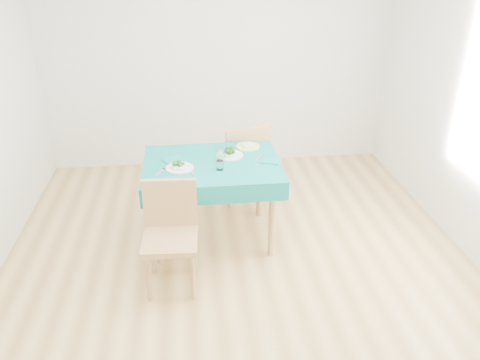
{
  "coord_description": "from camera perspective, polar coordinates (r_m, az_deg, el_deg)",
  "views": [
    {
      "loc": [
        -0.36,
        -3.13,
        2.43
      ],
      "look_at": [
        0.0,
        0.0,
        0.85
      ],
      "focal_mm": 35.0,
      "sensor_mm": 36.0,
      "label": 1
    }
  ],
  "objects": [
    {
      "name": "knife_far",
      "position": [
        4.12,
        2.28,
        2.71
      ],
      "size": [
        0.1,
        0.17,
        0.0
      ],
      "primitive_type": "cube",
      "rotation": [
        0.0,
        0.0,
        -0.46
      ],
      "color": "silver",
      "rests_on": "table"
    },
    {
      "name": "side_plate",
      "position": [
        4.35,
        0.97,
        4.1
      ],
      "size": [
        0.22,
        0.22,
        0.01
      ],
      "primitive_type": "cylinder",
      "color": "#C2DD6B",
      "rests_on": "table"
    },
    {
      "name": "chair_near",
      "position": [
        3.58,
        -8.6,
        -6.05
      ],
      "size": [
        0.44,
        0.48,
        1.04
      ],
      "primitive_type": "cube",
      "rotation": [
        0.0,
        0.0,
        -0.06
      ],
      "color": "#9D794A",
      "rests_on": "ground"
    },
    {
      "name": "bowl_far",
      "position": [
        4.15,
        -1.26,
        3.42
      ],
      "size": [
        0.24,
        0.24,
        0.07
      ],
      "primitive_type": null,
      "color": "white",
      "rests_on": "table"
    },
    {
      "name": "fork_far",
      "position": [
        4.19,
        -2.0,
        3.13
      ],
      "size": [
        0.04,
        0.19,
        0.0
      ],
      "primitive_type": "cube",
      "rotation": [
        0.0,
        0.0,
        0.07
      ],
      "color": "silver",
      "rests_on": "table"
    },
    {
      "name": "napkin_near",
      "position": [
        4.12,
        -8.12,
        2.51
      ],
      "size": [
        0.22,
        0.2,
        0.01
      ],
      "primitive_type": "cube",
      "rotation": [
        0.0,
        0.0,
        0.5
      ],
      "color": "#0D716E",
      "rests_on": "table"
    },
    {
      "name": "room_shell",
      "position": [
        3.33,
        0.0,
        7.67
      ],
      "size": [
        4.02,
        4.52,
        2.73
      ],
      "color": "#9F7B42",
      "rests_on": "ground"
    },
    {
      "name": "tumbler_center",
      "position": [
        4.09,
        -2.34,
        3.08
      ],
      "size": [
        0.06,
        0.06,
        0.08
      ],
      "primitive_type": "cylinder",
      "color": "white",
      "rests_on": "table"
    },
    {
      "name": "tumbler_side",
      "position": [
        3.89,
        -2.47,
        1.82
      ],
      "size": [
        0.06,
        0.06,
        0.08
      ],
      "primitive_type": "cylinder",
      "color": "white",
      "rests_on": "table"
    },
    {
      "name": "bowl_near",
      "position": [
        3.94,
        -7.39,
        1.84
      ],
      "size": [
        0.23,
        0.23,
        0.07
      ],
      "primitive_type": null,
      "color": "white",
      "rests_on": "table"
    },
    {
      "name": "fork_near",
      "position": [
        3.92,
        -9.72,
        0.97
      ],
      "size": [
        0.09,
        0.16,
        0.0
      ],
      "primitive_type": "cube",
      "rotation": [
        0.0,
        0.0,
        -0.42
      ],
      "color": "silver",
      "rests_on": "table"
    },
    {
      "name": "bread_slice",
      "position": [
        4.35,
        0.97,
        4.25
      ],
      "size": [
        0.12,
        0.12,
        0.01
      ],
      "primitive_type": "cube",
      "rotation": [
        0.0,
        0.0,
        0.33
      ],
      "color": "beige",
      "rests_on": "side_plate"
    },
    {
      "name": "napkin_far",
      "position": [
        4.06,
        3.68,
        2.35
      ],
      "size": [
        0.21,
        0.18,
        0.01
      ],
      "primitive_type": "cube",
      "rotation": [
        0.0,
        0.0,
        -0.34
      ],
      "color": "#0D716E",
      "rests_on": "table"
    },
    {
      "name": "knife_near",
      "position": [
        3.91,
        -5.87,
        1.21
      ],
      "size": [
        0.03,
        0.21,
        0.0
      ],
      "primitive_type": "cube",
      "rotation": [
        0.0,
        0.0,
        0.08
      ],
      "color": "silver",
      "rests_on": "table"
    },
    {
      "name": "chair_far",
      "position": [
        4.84,
        -0.04,
        4.21
      ],
      "size": [
        0.59,
        0.62,
        1.17
      ],
      "primitive_type": "cube",
      "rotation": [
        0.0,
        0.0,
        3.43
      ],
      "color": "#9D794A",
      "rests_on": "ground"
    },
    {
      "name": "table",
      "position": [
        4.21,
        -3.32,
        -2.59
      ],
      "size": [
        1.17,
        0.89,
        0.76
      ],
      "primitive_type": "cube",
      "color": "#096665",
      "rests_on": "ground"
    }
  ]
}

